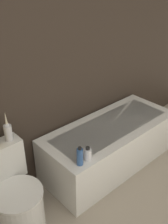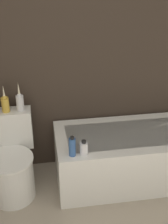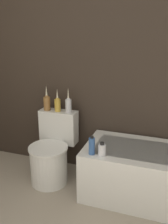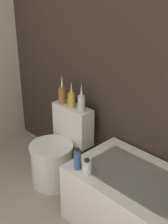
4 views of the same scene
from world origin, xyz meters
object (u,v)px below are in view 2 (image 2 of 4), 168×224
Objects in this scene: shampoo_bottle_tall at (72,147)px; toilet at (11,164)px; shampoo_bottle_short at (84,148)px; bathtub at (138,155)px; vase_silver at (5,103)px; vase_bronze at (20,101)px.

toilet is at bearing 156.06° from shampoo_bottle_tall.
shampoo_bottle_tall is 1.40× the size of shampoo_bottle_short.
bathtub is 12.06× the size of shampoo_bottle_short.
bathtub is 0.68m from shampoo_bottle_short.
bathtub is 2.12× the size of toilet.
vase_silver is 1.98× the size of shampoo_bottle_short.
bathtub is 5.77× the size of vase_bronze.
shampoo_bottle_tall is (0.53, -0.23, 0.29)m from toilet.
shampoo_bottle_tall is at bearing -23.94° from toilet.
bathtub is at bearing -10.12° from vase_bronze.
vase_silver reaches higher than shampoo_bottle_tall.
bathtub is at bearing 0.36° from toilet.
shampoo_bottle_short is at bearing -40.46° from vase_bronze.
toilet is 2.72× the size of vase_bronze.
vase_bronze is (0.13, 0.01, 0.00)m from vase_silver.
bathtub is at bearing -8.78° from vase_silver.
shampoo_bottle_short reaches higher than bathtub.
bathtub is 1.21m from vase_bronze.
vase_bronze is at bearing 57.36° from toilet.
bathtub is 8.64× the size of shampoo_bottle_tall.
shampoo_bottle_tall reaches higher than shampoo_bottle_short.
vase_silver is (-0.00, 0.19, 0.51)m from toilet.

